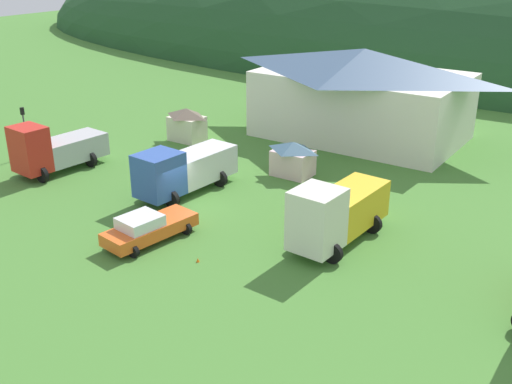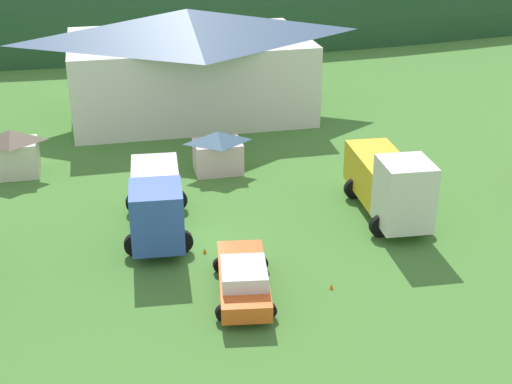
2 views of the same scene
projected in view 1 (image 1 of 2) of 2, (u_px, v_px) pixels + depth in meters
The scene contains 12 objects.
ground_plane at pixel (188, 208), 37.29m from camera, with size 200.00×200.00×0.00m, color #477F33.
forested_hill_backdrop at pixel (479, 57), 86.18m from camera, with size 168.29×60.00×34.48m, color #234C28.
depot_building at pixel (362, 92), 49.51m from camera, with size 17.34×10.96×7.30m.
play_shed_cream at pixel (187, 124), 49.44m from camera, with size 2.90×2.19×2.70m.
play_shed_pink at pixel (293, 158), 42.06m from camera, with size 2.87×2.18×2.44m.
crane_truck_red at pixel (53, 149), 42.49m from camera, with size 3.55×6.76×3.72m.
box_truck_blue at pixel (182, 169), 38.77m from camera, with size 3.43×7.60×3.27m.
heavy_rig_striped at pixel (336, 212), 32.23m from camera, with size 3.35×7.36×3.74m.
service_pickup_orange at pixel (148, 228), 32.84m from camera, with size 2.89×5.58×1.66m.
traffic_light_west at pixel (25, 127), 45.29m from camera, with size 0.20×0.32×3.83m.
traffic_cone_near_pickup at pixel (181, 213), 36.61m from camera, with size 0.36×0.36×0.49m, color orange.
traffic_cone_mid_row at pixel (198, 262), 31.03m from camera, with size 0.36×0.36×0.45m, color orange.
Camera 1 is at (22.61, -25.82, 15.21)m, focal length 42.51 mm.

